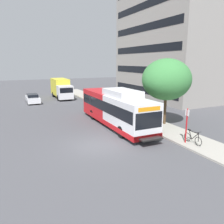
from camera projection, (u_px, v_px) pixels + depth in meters
ground_plane at (70, 121)px, 23.70m from camera, size 120.00×120.00×0.00m
sidewalk_curb at (137, 117)px, 24.81m from camera, size 3.00×56.00×0.14m
transit_bus at (115, 108)px, 21.58m from camera, size 2.58×12.25×3.65m
bus_stop_sign_pole at (187, 123)px, 16.59m from camera, size 0.10×0.36×2.60m
bicycle_parked at (193, 138)px, 16.62m from camera, size 0.52×1.76×1.02m
street_tree_near_stop at (166, 80)px, 21.11m from camera, size 4.60×4.60×6.27m
parked_car_far_lane at (33, 98)px, 33.89m from camera, size 1.80×4.50×1.33m
box_truck_background at (61, 88)px, 37.98m from camera, size 2.32×7.01×3.25m
lattice_comm_tower at (153, 47)px, 52.23m from camera, size 1.10×1.10×28.48m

